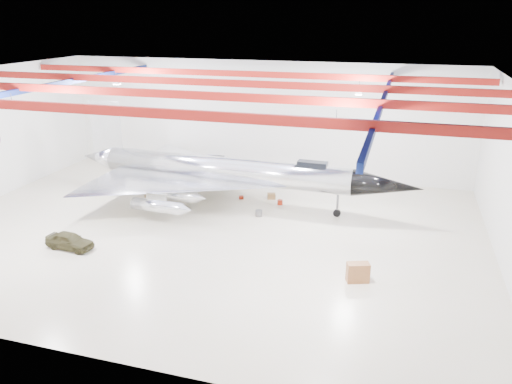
% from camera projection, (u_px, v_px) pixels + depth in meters
% --- Properties ---
extents(floor, '(40.00, 40.00, 0.00)m').
position_uv_depth(floor, '(205.00, 230.00, 36.83)').
color(floor, beige).
rests_on(floor, ground).
extents(wall_back, '(40.00, 0.00, 40.00)m').
position_uv_depth(wall_back, '(261.00, 119.00, 48.53)').
color(wall_back, silver).
rests_on(wall_back, floor).
extents(ceiling, '(40.00, 40.00, 0.00)m').
position_uv_depth(ceiling, '(199.00, 79.00, 33.14)').
color(ceiling, '#0A0F38').
rests_on(ceiling, wall_back).
extents(ceiling_structure, '(39.50, 29.50, 1.08)m').
position_uv_depth(ceiling_structure, '(200.00, 89.00, 33.37)').
color(ceiling_structure, maroon).
rests_on(ceiling_structure, ceiling).
extents(jet_aircraft, '(29.55, 17.39, 8.06)m').
position_uv_depth(jet_aircraft, '(224.00, 173.00, 41.31)').
color(jet_aircraft, silver).
rests_on(jet_aircraft, floor).
extents(jeep, '(3.48, 1.61, 1.15)m').
position_uv_depth(jeep, '(70.00, 241.00, 33.78)').
color(jeep, '#38351C').
rests_on(jeep, floor).
extents(desk, '(1.46, 1.07, 1.21)m').
position_uv_depth(desk, '(358.00, 272.00, 29.57)').
color(desk, brown).
rests_on(desk, floor).
extents(crate_ply, '(0.62, 0.57, 0.36)m').
position_uv_depth(crate_ply, '(147.00, 195.00, 43.56)').
color(crate_ply, olive).
rests_on(crate_ply, floor).
extents(toolbox_red, '(0.47, 0.43, 0.27)m').
position_uv_depth(toolbox_red, '(241.00, 197.00, 43.09)').
color(toolbox_red, maroon).
rests_on(toolbox_red, floor).
extents(engine_drum, '(0.64, 0.64, 0.49)m').
position_uv_depth(engine_drum, '(259.00, 213.00, 39.37)').
color(engine_drum, '#59595B').
rests_on(engine_drum, floor).
extents(parts_bin, '(0.82, 0.74, 0.48)m').
position_uv_depth(parts_bin, '(271.00, 196.00, 43.09)').
color(parts_bin, olive).
rests_on(parts_bin, floor).
extents(crate_small, '(0.50, 0.44, 0.29)m').
position_uv_depth(crate_small, '(142.00, 182.00, 46.95)').
color(crate_small, '#59595B').
rests_on(crate_small, floor).
extents(tool_chest, '(0.52, 0.52, 0.40)m').
position_uv_depth(tool_chest, '(280.00, 202.00, 41.78)').
color(tool_chest, maroon).
rests_on(tool_chest, floor).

